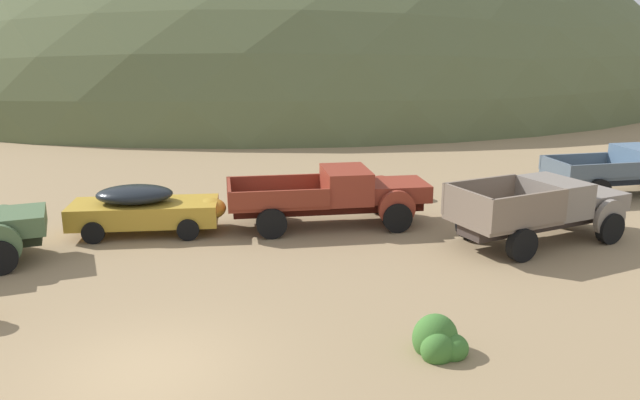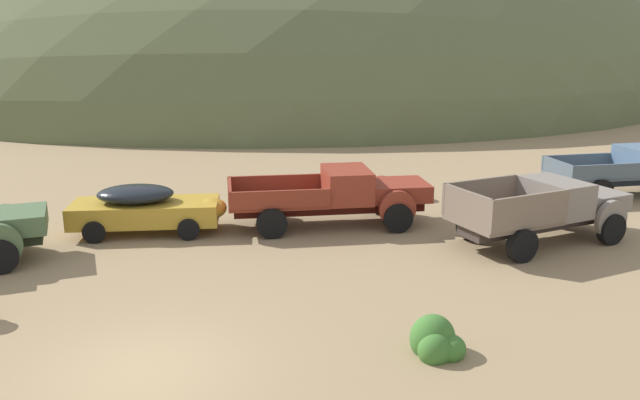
{
  "view_description": "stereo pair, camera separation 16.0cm",
  "coord_description": "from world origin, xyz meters",
  "px_view_note": "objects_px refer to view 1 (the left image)",
  "views": [
    {
      "loc": [
        -0.12,
        -11.28,
        6.24
      ],
      "look_at": [
        5.27,
        5.64,
        1.52
      ],
      "focal_mm": 35.64,
      "sensor_mm": 36.0,
      "label": 1
    },
    {
      "loc": [
        0.03,
        -11.33,
        6.24
      ],
      "look_at": [
        5.27,
        5.64,
        1.52
      ],
      "focal_mm": 35.64,
      "sensor_mm": 36.0,
      "label": 2
    }
  ],
  "objects_px": {
    "car_mustard": "(149,208)",
    "truck_primer_gray": "(549,208)",
    "truck_rust_red": "(344,195)",
    "truck_chalk_blue": "(636,169)"
  },
  "relations": [
    {
      "from": "truck_rust_red",
      "to": "truck_primer_gray",
      "type": "relative_size",
      "value": 1.14
    },
    {
      "from": "truck_rust_red",
      "to": "truck_primer_gray",
      "type": "height_order",
      "value": "truck_primer_gray"
    },
    {
      "from": "car_mustard",
      "to": "truck_chalk_blue",
      "type": "relative_size",
      "value": 0.8
    },
    {
      "from": "truck_chalk_blue",
      "to": "truck_primer_gray",
      "type": "bearing_deg",
      "value": -145.78
    },
    {
      "from": "truck_rust_red",
      "to": "truck_chalk_blue",
      "type": "bearing_deg",
      "value": 10.44
    },
    {
      "from": "truck_rust_red",
      "to": "truck_primer_gray",
      "type": "distance_m",
      "value": 6.46
    },
    {
      "from": "truck_primer_gray",
      "to": "truck_chalk_blue",
      "type": "distance_m",
      "value": 7.88
    },
    {
      "from": "truck_rust_red",
      "to": "truck_primer_gray",
      "type": "bearing_deg",
      "value": -23.57
    },
    {
      "from": "car_mustard",
      "to": "truck_chalk_blue",
      "type": "xyz_separation_m",
      "value": [
        18.55,
        -0.59,
        0.18
      ]
    },
    {
      "from": "car_mustard",
      "to": "truck_primer_gray",
      "type": "bearing_deg",
      "value": -9.27
    }
  ]
}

